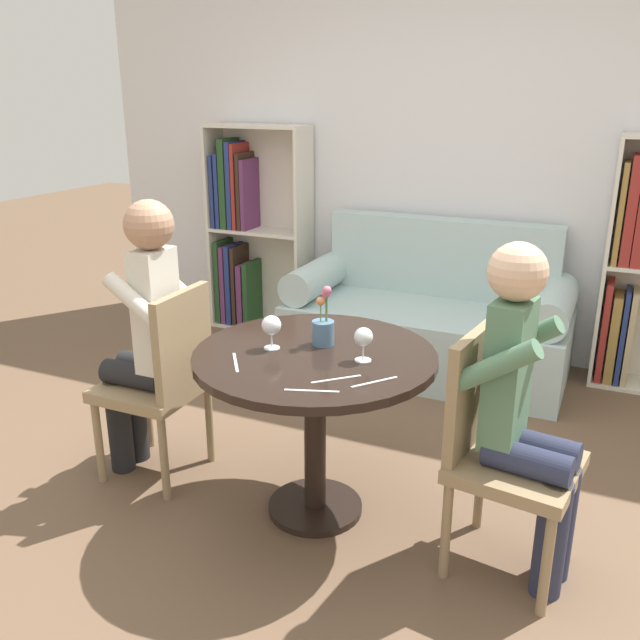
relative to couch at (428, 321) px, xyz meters
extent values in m
plane|color=brown|center=(0.00, -1.72, -0.31)|extent=(16.00, 16.00, 0.00)
cube|color=silver|center=(0.00, 0.43, 1.04)|extent=(5.20, 0.05, 2.70)
cylinder|color=black|center=(0.00, -1.72, 0.39)|extent=(0.97, 0.97, 0.03)
cylinder|color=black|center=(0.00, -1.72, 0.05)|extent=(0.09, 0.09, 0.66)
cylinder|color=black|center=(0.00, -1.72, -0.30)|extent=(0.40, 0.40, 0.03)
cube|color=#A8C1C1|center=(0.00, -0.05, -0.10)|extent=(1.71, 0.80, 0.42)
cube|color=#A8C1C1|center=(0.00, 0.27, 0.36)|extent=(1.49, 0.16, 0.50)
cylinder|color=#A8C1C1|center=(-0.75, -0.05, 0.22)|extent=(0.22, 0.72, 0.22)
cylinder|color=#A8C1C1|center=(0.75, -0.05, 0.22)|extent=(0.22, 0.72, 0.22)
cube|color=silver|center=(-1.34, 0.37, 0.43)|extent=(0.73, 0.02, 1.47)
cube|color=silver|center=(-1.69, 0.24, 0.43)|extent=(0.02, 0.28, 1.47)
cube|color=silver|center=(-0.98, 0.24, 0.43)|extent=(0.02, 0.28, 1.47)
cube|color=silver|center=(-1.34, 0.24, -0.30)|extent=(0.69, 0.28, 0.02)
cube|color=silver|center=(-1.34, 0.24, 0.43)|extent=(0.69, 0.28, 0.02)
cube|color=silver|center=(-1.34, 0.24, 1.15)|extent=(0.69, 0.28, 0.02)
cube|color=#234723|center=(-1.65, 0.23, 0.02)|extent=(0.04, 0.23, 0.62)
cube|color=#602D5B|center=(-1.60, 0.23, 0.00)|extent=(0.04, 0.23, 0.59)
cube|color=navy|center=(-1.56, 0.23, 0.01)|extent=(0.04, 0.23, 0.60)
cube|color=#332319|center=(-1.51, 0.23, 0.01)|extent=(0.03, 0.23, 0.59)
cube|color=#602D5B|center=(-1.46, 0.23, -0.06)|extent=(0.04, 0.23, 0.46)
cube|color=#234723|center=(-1.41, 0.23, -0.05)|extent=(0.04, 0.23, 0.48)
cube|color=navy|center=(-1.65, 0.23, 0.69)|extent=(0.03, 0.23, 0.52)
cube|color=navy|center=(-1.61, 0.23, 0.70)|extent=(0.03, 0.23, 0.52)
cube|color=#234723|center=(-1.57, 0.23, 0.75)|extent=(0.05, 0.23, 0.63)
cube|color=navy|center=(-1.51, 0.23, 0.74)|extent=(0.04, 0.23, 0.61)
cube|color=maroon|center=(-1.48, 0.23, 0.74)|extent=(0.03, 0.23, 0.60)
cube|color=#332319|center=(-1.44, 0.23, 0.70)|extent=(0.03, 0.23, 0.54)
cube|color=#602D5B|center=(-1.40, 0.23, 0.68)|extent=(0.03, 0.23, 0.49)
cube|color=silver|center=(0.98, 0.24, 0.43)|extent=(0.02, 0.28, 1.47)
cube|color=maroon|center=(1.02, 0.23, 0.02)|extent=(0.04, 0.23, 0.61)
cube|color=olive|center=(1.08, 0.23, -0.02)|extent=(0.05, 0.23, 0.54)
cube|color=navy|center=(1.13, 0.23, 0.00)|extent=(0.03, 0.23, 0.57)
cube|color=tan|center=(1.17, 0.23, 0.00)|extent=(0.03, 0.23, 0.57)
cube|color=olive|center=(1.02, 0.23, 0.73)|extent=(0.03, 0.23, 0.58)
cube|color=maroon|center=(1.07, 0.23, 0.75)|extent=(0.05, 0.23, 0.62)
cylinder|color=#937A56|center=(-0.99, -1.55, -0.11)|extent=(0.04, 0.04, 0.40)
cylinder|color=#937A56|center=(-0.98, -1.91, -0.11)|extent=(0.04, 0.04, 0.40)
cylinder|color=#937A56|center=(-0.63, -1.55, -0.11)|extent=(0.04, 0.04, 0.40)
cylinder|color=#937A56|center=(-0.63, -1.91, -0.11)|extent=(0.04, 0.04, 0.40)
cube|color=#937A56|center=(-0.81, -1.73, 0.11)|extent=(0.42, 0.42, 0.05)
cube|color=#937A56|center=(-0.62, -1.73, 0.36)|extent=(0.04, 0.38, 0.45)
cylinder|color=#937A56|center=(0.96, -1.95, -0.11)|extent=(0.04, 0.04, 0.40)
cylinder|color=#937A56|center=(1.01, -1.60, -0.11)|extent=(0.04, 0.04, 0.40)
cylinder|color=#937A56|center=(0.60, -1.90, -0.11)|extent=(0.04, 0.04, 0.40)
cylinder|color=#937A56|center=(0.65, -1.55, -0.11)|extent=(0.04, 0.04, 0.40)
cube|color=#937A56|center=(0.81, -1.75, 0.11)|extent=(0.47, 0.47, 0.05)
cube|color=#937A56|center=(0.62, -1.72, 0.36)|extent=(0.09, 0.38, 0.45)
cylinder|color=black|center=(-0.97, -1.68, -0.09)|extent=(0.11, 0.11, 0.45)
cylinder|color=black|center=(-0.97, -1.79, -0.09)|extent=(0.11, 0.11, 0.45)
cylinder|color=black|center=(-0.86, -1.68, 0.19)|extent=(0.30, 0.11, 0.11)
cylinder|color=black|center=(-0.86, -1.79, 0.19)|extent=(0.30, 0.11, 0.11)
cube|color=silver|center=(-0.75, -1.73, 0.48)|extent=(0.12, 0.20, 0.57)
cylinder|color=silver|center=(-0.75, -1.60, 0.57)|extent=(0.29, 0.07, 0.23)
cylinder|color=silver|center=(-0.75, -1.87, 0.57)|extent=(0.29, 0.07, 0.23)
sphere|color=tan|center=(-0.75, -1.73, 0.86)|extent=(0.21, 0.21, 0.21)
cylinder|color=#282D47|center=(0.96, -1.83, -0.09)|extent=(0.11, 0.11, 0.45)
cylinder|color=#282D47|center=(0.97, -1.73, -0.09)|extent=(0.11, 0.11, 0.45)
cylinder|color=#282D47|center=(0.85, -1.82, 0.19)|extent=(0.31, 0.15, 0.11)
cylinder|color=#282D47|center=(0.86, -1.71, 0.19)|extent=(0.31, 0.15, 0.11)
cube|color=#517A5B|center=(0.75, -1.75, 0.46)|extent=(0.15, 0.21, 0.54)
cylinder|color=#517A5B|center=(0.73, -1.88, 0.55)|extent=(0.29, 0.11, 0.23)
cylinder|color=#517A5B|center=(0.77, -1.62, 0.55)|extent=(0.29, 0.11, 0.23)
sphere|color=beige|center=(0.75, -1.75, 0.83)|extent=(0.20, 0.20, 0.20)
cylinder|color=white|center=(-0.18, -1.75, 0.41)|extent=(0.06, 0.06, 0.00)
cylinder|color=white|center=(-0.18, -1.75, 0.45)|extent=(0.01, 0.01, 0.06)
sphere|color=white|center=(-0.18, -1.75, 0.51)|extent=(0.08, 0.08, 0.08)
sphere|color=maroon|center=(-0.18, -1.75, 0.50)|extent=(0.06, 0.06, 0.06)
cylinder|color=white|center=(0.20, -1.72, 0.41)|extent=(0.06, 0.06, 0.00)
cylinder|color=white|center=(0.20, -1.72, 0.45)|extent=(0.01, 0.01, 0.06)
sphere|color=white|center=(0.20, -1.72, 0.51)|extent=(0.07, 0.07, 0.07)
sphere|color=maroon|center=(0.20, -1.72, 0.50)|extent=(0.05, 0.05, 0.05)
cylinder|color=slate|center=(-0.01, -1.62, 0.46)|extent=(0.09, 0.09, 0.10)
cylinder|color=#4C7A42|center=(0.00, -1.61, 0.57)|extent=(0.01, 0.01, 0.12)
sphere|color=#D16684|center=(0.00, -1.61, 0.63)|extent=(0.04, 0.04, 0.04)
cylinder|color=#4C7A42|center=(0.01, -1.62, 0.58)|extent=(0.01, 0.01, 0.13)
sphere|color=#D16684|center=(0.01, -1.62, 0.64)|extent=(0.04, 0.04, 0.04)
cylinder|color=#4C7A42|center=(-0.02, -1.62, 0.55)|extent=(0.00, 0.01, 0.08)
sphere|color=#E07F4C|center=(-0.02, -1.62, 0.60)|extent=(0.04, 0.04, 0.04)
cube|color=silver|center=(0.14, -2.05, 0.41)|extent=(0.18, 0.07, 0.00)
cube|color=silver|center=(0.18, -1.92, 0.41)|extent=(0.14, 0.14, 0.00)
cube|color=silver|center=(-0.23, -1.93, 0.41)|extent=(0.12, 0.16, 0.00)
cube|color=silver|center=(0.31, -1.89, 0.41)|extent=(0.13, 0.16, 0.00)
camera|label=1|loc=(1.04, -3.97, 1.40)|focal=38.00mm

